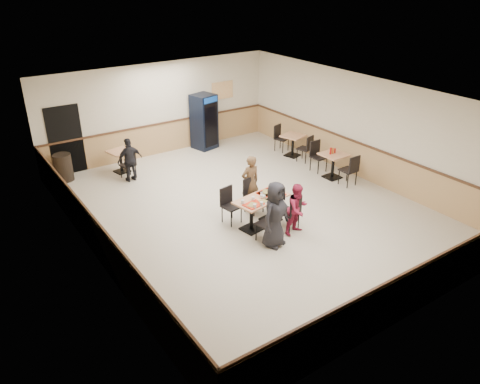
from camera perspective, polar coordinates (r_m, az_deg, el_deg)
ground at (r=12.19m, az=0.96°, el=-2.13°), size 10.00×10.00×0.00m
room_shell at (r=14.79m, az=0.91°, el=5.53°), size 10.00×10.00×10.00m
main_table at (r=11.27m, az=2.63°, el=-1.84°), size 1.46×0.90×0.73m
main_chairs at (r=11.24m, az=2.46°, el=-2.03°), size 1.46×1.78×0.93m
diner_woman_left at (r=10.35m, az=4.29°, el=-2.76°), size 0.87×0.70×1.55m
diner_woman_right at (r=10.95m, az=7.03°, el=-2.07°), size 0.68×0.56×1.25m
diner_man_opposite at (r=11.96m, az=1.25°, el=1.18°), size 0.54×0.36×1.45m
lone_diner at (r=13.93m, az=-13.27°, el=3.84°), size 0.79×0.38×1.31m
tabletop_clutter at (r=11.14m, az=2.96°, el=-0.64°), size 1.21×0.73×0.12m
side_table_near at (r=14.08m, az=11.30°, el=3.62°), size 0.72×0.72×0.76m
side_table_near_chair_south at (r=13.71m, az=13.06°, el=2.71°), size 0.45×0.45×0.96m
side_table_near_chair_north at (r=14.48m, az=9.61°, el=4.30°), size 0.45×0.45×0.96m
side_table_far at (r=15.57m, az=6.46°, el=6.05°), size 0.84×0.84×0.72m
side_table_far_chair_south at (r=15.18m, az=7.86°, el=5.34°), size 0.53×0.53×0.91m
side_table_far_chair_north at (r=15.99m, az=5.12°, el=6.57°), size 0.53×0.53×0.91m
condiment_caddy at (r=13.97m, az=11.19°, el=4.95°), size 0.23×0.06×0.20m
back_table at (r=14.69m, az=-14.35°, el=4.05°), size 0.76×0.76×0.69m
back_table_chair_lone at (r=14.21m, az=-13.53°, el=3.31°), size 0.48×0.48×0.87m
pepsi_cooler at (r=16.12m, az=-4.40°, el=8.55°), size 0.85×0.85×1.87m
trash_bin at (r=14.62m, az=-20.72°, el=2.81°), size 0.51×0.51×0.81m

